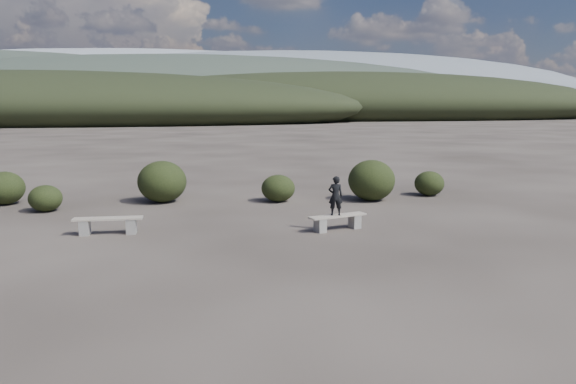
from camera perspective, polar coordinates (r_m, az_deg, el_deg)
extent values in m
plane|color=#2B2522|center=(10.59, 1.49, -8.86)|extent=(1200.00, 1200.00, 0.00)
cube|color=gray|center=(14.90, -19.95, -3.42)|extent=(0.25, 0.34, 0.38)
cube|color=gray|center=(14.71, -15.63, -3.36)|extent=(0.25, 0.34, 0.38)
cube|color=gray|center=(14.75, -17.84, -2.59)|extent=(1.70, 0.40, 0.05)
cube|color=gray|center=(14.34, 3.29, -3.40)|extent=(0.30, 0.36, 0.35)
cube|color=gray|center=(14.90, 6.79, -2.98)|extent=(0.30, 0.36, 0.35)
cube|color=gray|center=(14.57, 5.08, -2.43)|extent=(1.61, 0.79, 0.04)
imported|color=black|center=(14.43, 4.85, -0.38)|extent=(0.39, 0.28, 1.02)
ellipsoid|color=black|center=(18.54, -23.42, -0.59)|extent=(0.99, 0.99, 0.81)
ellipsoid|color=black|center=(19.07, -12.68, 1.04)|extent=(1.61, 1.61, 1.38)
ellipsoid|color=black|center=(18.74, -1.01, 0.38)|extent=(1.13, 1.13, 0.90)
ellipsoid|color=black|center=(19.14, 8.49, 1.19)|extent=(1.58, 1.58, 1.38)
ellipsoid|color=black|center=(20.61, 14.16, 0.85)|extent=(1.05, 1.05, 0.87)
ellipsoid|color=black|center=(20.39, -26.87, 0.36)|extent=(1.27, 1.27, 1.08)
ellipsoid|color=black|center=(102.48, -23.41, 7.90)|extent=(110.00, 40.00, 12.00)
ellipsoid|color=black|center=(125.47, 7.03, 8.82)|extent=(120.00, 44.00, 14.00)
ellipsoid|color=#313C32|center=(169.90, -9.67, 9.53)|extent=(190.00, 64.00, 24.00)
ellipsoid|color=slate|center=(318.21, 2.90, 10.11)|extent=(340.00, 110.00, 44.00)
ellipsoid|color=gray|center=(410.93, -14.35, 9.96)|extent=(460.00, 140.00, 56.00)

